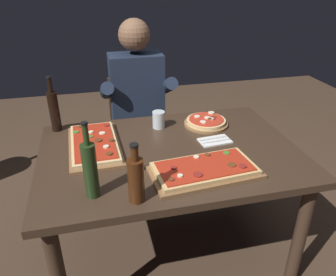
# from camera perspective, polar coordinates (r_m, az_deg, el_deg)

# --- Properties ---
(ground_plane) EXTENTS (6.40, 6.40, 0.00)m
(ground_plane) POSITION_cam_1_polar(r_m,az_deg,el_deg) (2.27, 0.31, -18.61)
(ground_plane) COLOR #4C3828
(dining_table) EXTENTS (1.40, 0.96, 0.74)m
(dining_table) POSITION_cam_1_polar(r_m,az_deg,el_deg) (1.86, 0.36, -4.67)
(dining_table) COLOR #3D2B1E
(dining_table) RESTS_ON ground_plane
(pizza_rectangular_front) EXTENTS (0.55, 0.32, 0.05)m
(pizza_rectangular_front) POSITION_cam_1_polar(r_m,az_deg,el_deg) (1.62, 6.33, -5.43)
(pizza_rectangular_front) COLOR brown
(pizza_rectangular_front) RESTS_ON dining_table
(pizza_rectangular_left) EXTENTS (0.29, 0.53, 0.05)m
(pizza_rectangular_left) POSITION_cam_1_polar(r_m,az_deg,el_deg) (1.87, -12.60, -1.02)
(pizza_rectangular_left) COLOR brown
(pizza_rectangular_left) RESTS_ON dining_table
(pizza_round_far) EXTENTS (0.28, 0.28, 0.05)m
(pizza_round_far) POSITION_cam_1_polar(r_m,az_deg,el_deg) (2.11, 6.59, 2.77)
(pizza_round_far) COLOR olive
(pizza_round_far) RESTS_ON dining_table
(wine_bottle_dark) EXTENTS (0.07, 0.07, 0.27)m
(wine_bottle_dark) POSITION_cam_1_polar(r_m,az_deg,el_deg) (1.39, -5.56, -6.98)
(wine_bottle_dark) COLOR #47230F
(wine_bottle_dark) RESTS_ON dining_table
(oil_bottle_amber) EXTENTS (0.06, 0.06, 0.35)m
(oil_bottle_amber) POSITION_cam_1_polar(r_m,az_deg,el_deg) (1.43, -13.28, -5.20)
(oil_bottle_amber) COLOR #233819
(oil_bottle_amber) RESTS_ON dining_table
(vinegar_bottle_green) EXTENTS (0.06, 0.06, 0.34)m
(vinegar_bottle_green) POSITION_cam_1_polar(r_m,az_deg,el_deg) (2.09, -19.05, 4.63)
(vinegar_bottle_green) COLOR black
(vinegar_bottle_green) RESTS_ON dining_table
(tumbler_near_camera) EXTENTS (0.08, 0.08, 0.11)m
(tumbler_near_camera) POSITION_cam_1_polar(r_m,az_deg,el_deg) (2.04, -1.68, 3.17)
(tumbler_near_camera) COLOR silver
(tumbler_near_camera) RESTS_ON dining_table
(napkin_cutlery_set) EXTENTS (0.19, 0.13, 0.01)m
(napkin_cutlery_set) POSITION_cam_1_polar(r_m,az_deg,el_deg) (1.92, 8.08, -0.46)
(napkin_cutlery_set) COLOR white
(napkin_cutlery_set) RESTS_ON dining_table
(diner_chair) EXTENTS (0.44, 0.44, 0.87)m
(diner_chair) POSITION_cam_1_polar(r_m,az_deg,el_deg) (2.66, -5.34, 1.83)
(diner_chair) COLOR #3D2B1E
(diner_chair) RESTS_ON ground_plane
(seated_diner) EXTENTS (0.53, 0.41, 1.33)m
(seated_diner) POSITION_cam_1_polar(r_m,az_deg,el_deg) (2.45, -5.17, 6.05)
(seated_diner) COLOR #23232D
(seated_diner) RESTS_ON ground_plane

